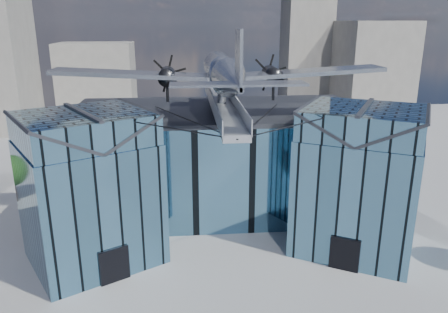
{
  "coord_description": "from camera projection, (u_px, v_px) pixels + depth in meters",
  "views": [
    {
      "loc": [
        -3.15,
        -32.56,
        18.05
      ],
      "look_at": [
        0.0,
        2.0,
        7.2
      ],
      "focal_mm": 35.0,
      "sensor_mm": 36.0,
      "label": 1
    }
  ],
  "objects": [
    {
      "name": "ground_plane",
      "position": [
        226.0,
        245.0,
        36.61
      ],
      "size": [
        120.0,
        120.0,
        0.0
      ],
      "primitive_type": "plane",
      "color": "gray"
    },
    {
      "name": "museum",
      "position": [
        220.0,
        161.0,
        40.49
      ],
      "size": [
        32.88,
        24.5,
        17.6
      ],
      "color": "teal",
      "rests_on": "ground"
    },
    {
      "name": "bg_towers",
      "position": [
        208.0,
        65.0,
        81.74
      ],
      "size": [
        77.0,
        24.5,
        26.0
      ],
      "color": "slate",
      "rests_on": "ground"
    }
  ]
}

